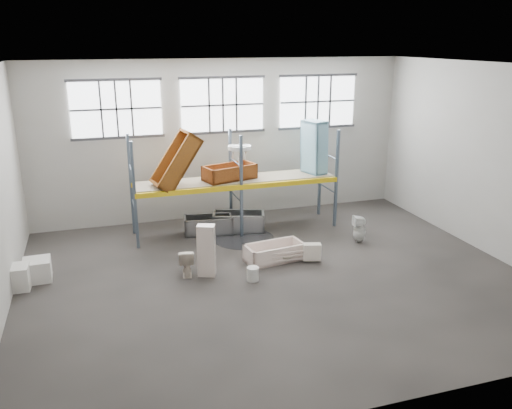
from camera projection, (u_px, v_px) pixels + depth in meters
name	position (u px, v px, depth m)	size (l,w,h in m)	color
floor	(274.00, 278.00, 12.88)	(12.00, 10.00, 0.10)	#4C4642
ceiling	(277.00, 64.00, 11.35)	(12.00, 10.00, 0.10)	silver
wall_back	(222.00, 140.00, 16.71)	(12.00, 0.10, 5.00)	#A7A39A
wall_front	(393.00, 263.00, 7.52)	(12.00, 0.10, 5.00)	#BAB6AD
wall_right	(492.00, 160.00, 13.85)	(0.10, 10.00, 5.00)	#B2AEA5
window_left	(116.00, 109.00, 15.36)	(2.60, 0.04, 1.60)	white
window_mid	(223.00, 105.00, 16.27)	(2.60, 0.04, 1.60)	white
window_right	(318.00, 101.00, 17.19)	(2.60, 0.04, 1.60)	white
rack_upright_la	(135.00, 196.00, 14.19)	(0.08, 0.08, 3.00)	slate
rack_upright_lb	(131.00, 185.00, 15.28)	(0.08, 0.08, 3.00)	slate
rack_upright_ma	(241.00, 187.00, 15.05)	(0.08, 0.08, 3.00)	slate
rack_upright_mb	(231.00, 177.00, 16.14)	(0.08, 0.08, 3.00)	slate
rack_upright_ra	(336.00, 179.00, 15.91)	(0.08, 0.08, 3.00)	slate
rack_upright_rb	(320.00, 170.00, 17.01)	(0.08, 0.08, 3.00)	slate
rack_beam_front	(241.00, 187.00, 15.05)	(6.00, 0.10, 0.14)	yellow
rack_beam_back	(231.00, 177.00, 16.14)	(6.00, 0.10, 0.14)	yellow
shelf_deck	(236.00, 179.00, 15.57)	(5.90, 1.10, 0.03)	gray
wet_patch	(244.00, 238.00, 15.32)	(1.80, 1.80, 0.00)	black
bathtub_beige	(274.00, 252.00, 13.77)	(1.52, 0.71, 0.45)	#F8DDD1
cistern_spare	(312.00, 252.00, 13.64)	(0.46, 0.22, 0.44)	#F2E3D0
sink_in_tub	(286.00, 256.00, 13.66)	(0.48, 0.48, 0.17)	beige
toilet_beige	(186.00, 261.00, 12.90)	(0.38, 0.67, 0.68)	silver
cistern_tall	(206.00, 251.00, 12.76)	(0.42, 0.27, 1.30)	beige
toilet_white	(360.00, 229.00, 14.95)	(0.35, 0.36, 0.79)	white
steel_tub_left	(208.00, 225.00, 15.67)	(1.42, 0.66, 0.52)	#94969A
steel_tub_right	(239.00, 222.00, 15.89)	(1.54, 0.72, 0.56)	#B0B4B8
rust_tub_flat	(230.00, 172.00, 15.43)	(1.53, 0.72, 0.43)	#954A20
rust_tub_tilted	(176.00, 161.00, 14.69)	(1.74, 0.82, 0.49)	#8F4C0D
sink_on_shelf	(240.00, 164.00, 15.17)	(0.68, 0.52, 0.60)	white
blue_tub_upright	(314.00, 147.00, 16.02)	(1.63, 0.77, 0.46)	#7CB6CC
bucket	(253.00, 274.00, 12.61)	(0.29, 0.29, 0.34)	silver
carton_near	(15.00, 278.00, 12.15)	(0.66, 0.57, 0.57)	silver
carton_far	(37.00, 270.00, 12.62)	(0.63, 0.63, 0.52)	silver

